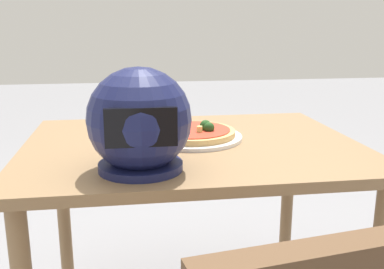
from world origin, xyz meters
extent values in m
cube|color=olive|center=(0.00, 0.00, 0.69)|extent=(1.05, 0.81, 0.03)
cylinder|color=olive|center=(-0.47, -0.35, 0.34)|extent=(0.05, 0.05, 0.67)
cylinder|color=olive|center=(0.47, -0.35, 0.34)|extent=(0.05, 0.05, 0.67)
cylinder|color=white|center=(-0.01, -0.04, 0.71)|extent=(0.33, 0.33, 0.01)
cylinder|color=tan|center=(-0.01, -0.04, 0.72)|extent=(0.28, 0.28, 0.02)
cylinder|color=red|center=(-0.01, -0.04, 0.73)|extent=(0.25, 0.25, 0.00)
sphere|color=#234C1E|center=(0.06, -0.06, 0.75)|extent=(0.04, 0.04, 0.04)
sphere|color=#234C1E|center=(-0.05, -0.03, 0.75)|extent=(0.04, 0.04, 0.04)
sphere|color=#234C1E|center=(-0.06, -0.01, 0.74)|extent=(0.03, 0.03, 0.03)
sphere|color=#234C1E|center=(0.04, -0.06, 0.75)|extent=(0.04, 0.04, 0.04)
cylinder|color=#E0D172|center=(0.01, -0.07, 0.74)|extent=(0.02, 0.02, 0.02)
cylinder|color=#E0D172|center=(0.07, 0.03, 0.74)|extent=(0.02, 0.02, 0.02)
cylinder|color=#E0D172|center=(0.02, -0.05, 0.74)|extent=(0.02, 0.02, 0.02)
cylinder|color=#E0D172|center=(-0.02, 0.00, 0.74)|extent=(0.02, 0.02, 0.02)
sphere|color=#191E4C|center=(0.17, 0.25, 0.83)|extent=(0.27, 0.27, 0.27)
cylinder|color=#191E4C|center=(0.17, 0.25, 0.71)|extent=(0.22, 0.22, 0.02)
cube|color=black|center=(0.17, 0.37, 0.84)|extent=(0.16, 0.02, 0.09)
camera|label=1|loc=(0.20, 1.35, 1.07)|focal=41.43mm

